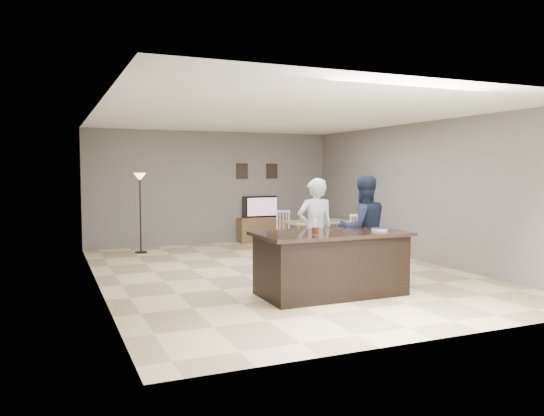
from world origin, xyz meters
name	(u,v)px	position (x,y,z in m)	size (l,w,h in m)	color
floor	(280,272)	(0.00, 0.00, 0.00)	(8.00, 8.00, 0.00)	beige
room_shell	(280,176)	(0.00, 0.00, 1.68)	(8.00, 8.00, 8.00)	slate
kitchen_island	(331,263)	(0.00, -1.80, 0.45)	(2.15, 1.10, 0.90)	black
tv_console	(262,230)	(1.20, 3.77, 0.30)	(1.20, 0.40, 0.60)	brown
television	(261,207)	(1.20, 3.84, 0.86)	(0.91, 0.12, 0.53)	black
tv_screen_glow	(262,207)	(1.20, 3.76, 0.87)	(0.78, 0.78, 0.00)	#FE5A1C
picture_frames	(257,171)	(1.15, 3.98, 1.75)	(1.10, 0.02, 0.38)	black
doorway	(117,217)	(-2.99, -2.30, 1.26)	(0.00, 2.10, 2.65)	black
woman	(315,230)	(0.20, -0.93, 0.82)	(0.60, 0.39, 1.64)	#BAB9BE
man	(363,229)	(0.89, -1.25, 0.85)	(0.82, 0.64, 1.69)	#192238
birthday_cake	(315,231)	(-0.35, -1.98, 0.95)	(0.14, 0.14, 0.21)	gold
plate_stack	(380,229)	(0.72, -1.94, 0.92)	(0.24, 0.24, 0.04)	white
dining_table	(318,226)	(1.74, 1.85, 0.55)	(1.42, 1.60, 0.86)	#9E7F56
floor_lamp	(140,191)	(-1.86, 3.16, 1.33)	(0.26, 0.26, 1.71)	black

